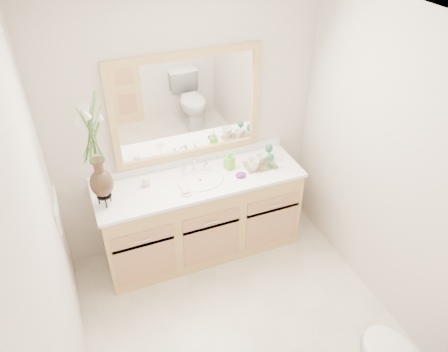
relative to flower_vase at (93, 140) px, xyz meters
name	(u,v)px	position (x,y,z in m)	size (l,w,h in m)	color
floor	(245,331)	(0.82, -0.97, -1.43)	(2.60, 2.60, 0.00)	silver
ceiling	(258,32)	(0.82, -0.97, 0.97)	(2.40, 2.60, 0.02)	white
wall_back	(188,127)	(0.82, 0.33, -0.23)	(2.40, 0.02, 2.40)	beige
wall_left	(57,270)	(-0.38, -0.97, -0.23)	(0.02, 2.60, 2.40)	beige
wall_right	(398,178)	(2.02, -0.97, -0.23)	(0.02, 2.60, 2.40)	beige
vanity	(201,217)	(0.82, 0.04, -1.03)	(1.80, 0.55, 0.80)	tan
counter	(200,181)	(0.82, 0.04, -0.62)	(1.84, 0.57, 0.03)	white
sink	(201,185)	(0.82, 0.02, -0.65)	(0.38, 0.34, 0.23)	white
mirror	(187,107)	(0.82, 0.30, -0.03)	(1.32, 0.04, 0.97)	white
switch_plate	(57,217)	(-0.37, -0.21, -0.45)	(0.02, 0.12, 0.12)	white
flower_vase	(93,140)	(0.00, 0.00, 0.00)	(0.22, 0.22, 0.88)	black
tumbler	(146,182)	(0.37, 0.12, -0.56)	(0.06, 0.06, 0.08)	silver
soap_dish	(186,193)	(0.65, -0.11, -0.59)	(0.10, 0.10, 0.03)	silver
soap_bottle	(229,161)	(1.13, 0.11, -0.52)	(0.07, 0.07, 0.15)	#71CE30
purple_dish	(241,175)	(1.17, -0.05, -0.58)	(0.10, 0.08, 0.03)	#5D236B
tray	(260,165)	(1.40, 0.04, -0.59)	(0.28, 0.19, 0.01)	brown
mug_left	(253,164)	(1.31, -0.01, -0.53)	(0.11, 0.10, 0.11)	silver
mug_right	(260,159)	(1.41, 0.06, -0.54)	(0.09, 0.08, 0.09)	silver
goblet_front	(270,158)	(1.47, -0.03, -0.49)	(0.06, 0.06, 0.14)	#246C3C
goblet_back	(269,149)	(1.51, 0.09, -0.48)	(0.07, 0.07, 0.15)	#246C3C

